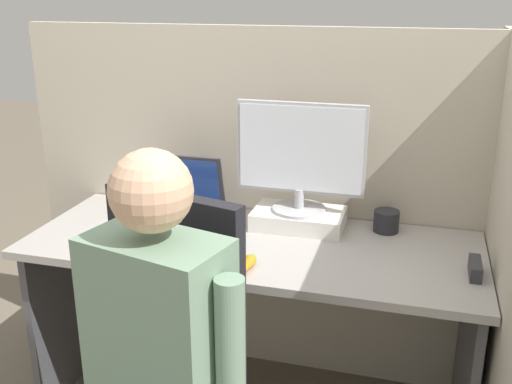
{
  "coord_description": "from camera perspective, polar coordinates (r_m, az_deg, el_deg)",
  "views": [
    {
      "loc": [
        0.56,
        -1.61,
        1.61
      ],
      "look_at": [
        0.06,
        0.16,
        0.98
      ],
      "focal_mm": 42.0,
      "sensor_mm": 36.0,
      "label": 1
    }
  ],
  "objects": [
    {
      "name": "person",
      "position": [
        1.51,
        -9.47,
        -16.93
      ],
      "size": [
        0.47,
        0.52,
        1.27
      ],
      "color": "#282D4C",
      "rests_on": "ground"
    },
    {
      "name": "mouse",
      "position": [
        2.14,
        -3.61,
        -4.81
      ],
      "size": [
        0.07,
        0.05,
        0.04
      ],
      "color": "silver",
      "rests_on": "desk"
    },
    {
      "name": "laptop",
      "position": [
        2.39,
        -6.99,
        -1.56
      ],
      "size": [
        0.3,
        0.25,
        0.26
      ],
      "color": "#2D2D33",
      "rests_on": "desk"
    },
    {
      "name": "paper_box",
      "position": [
        2.32,
        4.1,
        -2.54
      ],
      "size": [
        0.35,
        0.22,
        0.07
      ],
      "color": "white",
      "rests_on": "desk"
    },
    {
      "name": "monitor",
      "position": [
        2.24,
        4.26,
        3.5
      ],
      "size": [
        0.49,
        0.21,
        0.42
      ],
      "color": "#B2B2B7",
      "rests_on": "paper_box"
    },
    {
      "name": "coffee_mug",
      "position": [
        2.32,
        12.3,
        -2.72
      ],
      "size": [
        0.1,
        0.1,
        0.08
      ],
      "color": "#232328",
      "rests_on": "desk"
    },
    {
      "name": "carrot_toy",
      "position": [
        1.95,
        -0.99,
        -7.2
      ],
      "size": [
        0.04,
        0.15,
        0.04
      ],
      "color": "orange",
      "rests_on": "desk"
    },
    {
      "name": "desk",
      "position": [
        2.27,
        -0.44,
        -8.61
      ],
      "size": [
        1.65,
        0.65,
        0.73
      ],
      "color": "#9E9993",
      "rests_on": "ground"
    },
    {
      "name": "stapler",
      "position": [
        2.06,
        20.15,
        -6.84
      ],
      "size": [
        0.04,
        0.13,
        0.05
      ],
      "color": "#2D2D33",
      "rests_on": "desk"
    },
    {
      "name": "cubicle_panel_right",
      "position": [
        2.08,
        22.31,
        -7.43
      ],
      "size": [
        0.04,
        1.28,
        1.47
      ],
      "color": "#B7AD99",
      "rests_on": "ground"
    },
    {
      "name": "cubicle_panel_back",
      "position": [
        2.5,
        1.77,
        -1.5
      ],
      "size": [
        2.15,
        0.05,
        1.47
      ],
      "color": "#B7AD99",
      "rests_on": "ground"
    }
  ]
}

